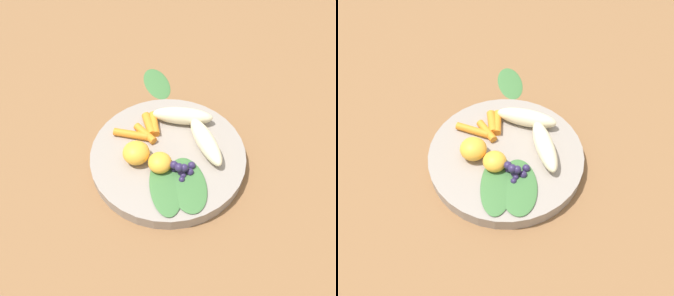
# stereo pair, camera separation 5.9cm
# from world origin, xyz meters

# --- Properties ---
(ground_plane) EXTENTS (2.40, 2.40, 0.00)m
(ground_plane) POSITION_xyz_m (0.00, 0.00, 0.00)
(ground_plane) COLOR brown
(bowl) EXTENTS (0.28, 0.28, 0.03)m
(bowl) POSITION_xyz_m (0.00, 0.00, 0.01)
(bowl) COLOR gray
(bowl) RESTS_ON ground_plane
(banana_peeled_left) EXTENTS (0.06, 0.12, 0.03)m
(banana_peeled_left) POSITION_xyz_m (-0.08, -0.00, 0.04)
(banana_peeled_left) COLOR beige
(banana_peeled_left) RESTS_ON bowl
(banana_peeled_right) EXTENTS (0.11, 0.10, 0.03)m
(banana_peeled_right) POSITION_xyz_m (-0.03, 0.06, 0.04)
(banana_peeled_right) COLOR beige
(banana_peeled_right) RESTS_ON bowl
(orange_segment_near) EXTENTS (0.04, 0.04, 0.03)m
(orange_segment_near) POSITION_xyz_m (0.04, -0.00, 0.04)
(orange_segment_near) COLOR #F4A833
(orange_segment_near) RESTS_ON bowl
(orange_segment_far) EXTENTS (0.05, 0.05, 0.04)m
(orange_segment_far) POSITION_xyz_m (0.04, -0.05, 0.04)
(orange_segment_far) COLOR #F4A833
(orange_segment_far) RESTS_ON bowl
(carrot_front) EXTENTS (0.05, 0.04, 0.02)m
(carrot_front) POSITION_xyz_m (-0.05, -0.05, 0.03)
(carrot_front) COLOR orange
(carrot_front) RESTS_ON bowl
(carrot_mid_left) EXTENTS (0.05, 0.04, 0.02)m
(carrot_mid_left) POSITION_xyz_m (-0.04, -0.05, 0.03)
(carrot_mid_left) COLOR orange
(carrot_mid_left) RESTS_ON bowl
(carrot_mid_right) EXTENTS (0.04, 0.05, 0.01)m
(carrot_mid_right) POSITION_xyz_m (-0.02, -0.05, 0.03)
(carrot_mid_right) COLOR orange
(carrot_mid_right) RESTS_ON bowl
(carrot_rear) EXTENTS (0.02, 0.07, 0.01)m
(carrot_rear) POSITION_xyz_m (-0.01, -0.08, 0.03)
(carrot_rear) COLOR orange
(carrot_rear) RESTS_ON bowl
(blueberry_pile) EXTENTS (0.04, 0.04, 0.03)m
(blueberry_pile) POSITION_xyz_m (0.04, 0.04, 0.04)
(blueberry_pile) COLOR #2D234C
(blueberry_pile) RESTS_ON bowl
(kale_leaf_left) EXTENTS (0.13, 0.10, 0.00)m
(kale_leaf_left) POSITION_xyz_m (0.07, 0.02, 0.03)
(kale_leaf_left) COLOR #3D7038
(kale_leaf_left) RESTS_ON bowl
(kale_leaf_right) EXTENTS (0.13, 0.11, 0.00)m
(kale_leaf_right) POSITION_xyz_m (0.06, 0.05, 0.03)
(kale_leaf_right) COLOR #3D7038
(kale_leaf_right) RESTS_ON bowl
(kale_leaf_stray) EXTENTS (0.12, 0.11, 0.01)m
(kale_leaf_stray) POSITION_xyz_m (-0.20, -0.10, 0.00)
(kale_leaf_stray) COLOR #3D7038
(kale_leaf_stray) RESTS_ON ground_plane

